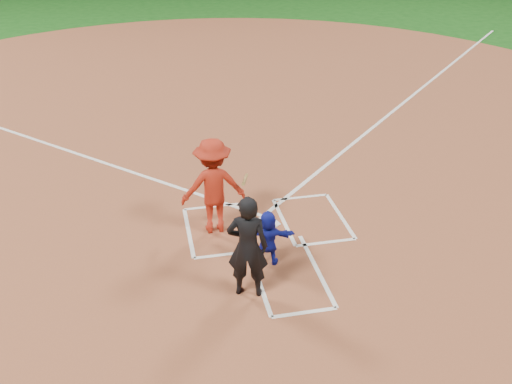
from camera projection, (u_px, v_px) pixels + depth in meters
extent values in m
plane|color=#124912|center=(266.00, 224.00, 11.67)|extent=(120.00, 120.00, 0.00)
cylinder|color=brown|center=(221.00, 119.00, 16.82)|extent=(28.00, 28.00, 0.01)
cylinder|color=silver|center=(266.00, 223.00, 11.66)|extent=(0.60, 0.60, 0.02)
imported|color=#131CA2|center=(268.00, 238.00, 10.23)|extent=(1.04, 0.51, 1.07)
imported|color=black|center=(248.00, 247.00, 9.28)|extent=(0.78, 0.62, 1.86)
cube|color=white|center=(213.00, 206.00, 12.27)|extent=(1.22, 0.08, 0.01)
cube|color=white|center=(226.00, 254.00, 10.70)|extent=(1.22, 0.08, 0.01)
cube|color=white|center=(249.00, 225.00, 11.60)|extent=(0.08, 1.83, 0.01)
cube|color=white|center=(189.00, 232.00, 11.38)|extent=(0.08, 1.83, 0.01)
cube|color=white|center=(300.00, 197.00, 12.63)|extent=(1.22, 0.08, 0.01)
cube|color=white|center=(326.00, 242.00, 11.06)|extent=(1.22, 0.08, 0.01)
cube|color=white|center=(284.00, 222.00, 11.73)|extent=(0.08, 1.83, 0.01)
cube|color=white|center=(340.00, 215.00, 11.95)|extent=(0.08, 1.83, 0.01)
cube|color=white|center=(257.00, 276.00, 10.11)|extent=(0.08, 2.20, 0.01)
cube|color=white|center=(317.00, 269.00, 10.31)|extent=(0.08, 2.20, 0.01)
cube|color=white|center=(304.00, 313.00, 9.26)|extent=(1.10, 0.08, 0.01)
cube|color=white|center=(422.00, 88.00, 19.26)|extent=(14.21, 14.21, 0.01)
imported|color=#AC2413|center=(213.00, 186.00, 11.02)|extent=(1.27, 0.75, 1.96)
cylinder|color=#A57D3C|center=(245.00, 179.00, 10.92)|extent=(0.29, 0.82, 0.28)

